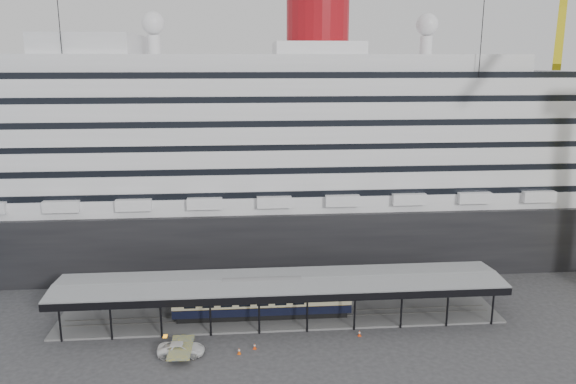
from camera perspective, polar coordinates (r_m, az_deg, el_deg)
name	(u,v)px	position (r m, az deg, el deg)	size (l,w,h in m)	color
ground	(284,336)	(68.97, -0.42, -14.43)	(200.00, 200.00, 0.00)	#313134
cruise_ship	(269,144)	(94.03, -1.93, 4.86)	(130.00, 30.00, 43.90)	black
platform_canopy	(281,300)	(72.42, -0.74, -10.94)	(56.00, 9.18, 5.30)	slate
port_truck	(181,349)	(65.87, -10.80, -15.39)	(2.39, 5.18, 1.44)	white
pullman_carriage	(262,299)	(72.18, -2.63, -10.77)	(22.40, 3.14, 21.98)	black
traffic_cone_left	(239,351)	(65.33, -4.99, -15.79)	(0.46, 0.46, 0.76)	#E3520C
traffic_cone_mid	(255,346)	(66.22, -3.41, -15.36)	(0.46, 0.46, 0.71)	#F4420D
traffic_cone_right	(359,333)	(69.34, 7.27, -14.04)	(0.44, 0.44, 0.73)	#EA3E0D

